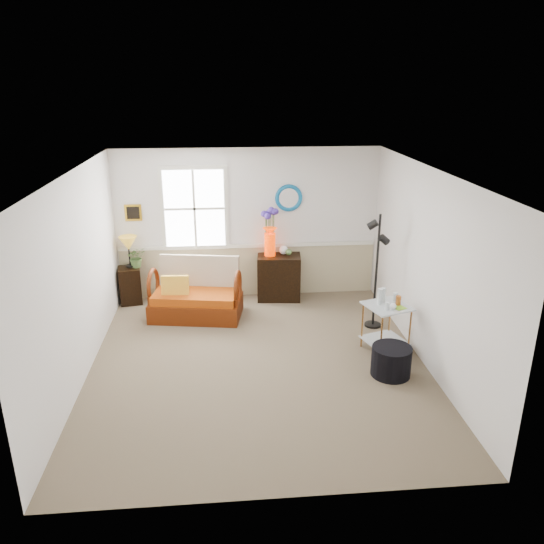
{
  "coord_description": "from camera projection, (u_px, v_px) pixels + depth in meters",
  "views": [
    {
      "loc": [
        -0.39,
        -6.37,
        3.64
      ],
      "look_at": [
        0.21,
        0.26,
        1.22
      ],
      "focal_mm": 35.0,
      "sensor_mm": 36.0,
      "label": 1
    }
  ],
  "objects": [
    {
      "name": "ceiling",
      "position": [
        256.0,
        172.0,
        6.35
      ],
      "size": [
        4.5,
        5.0,
        0.01
      ],
      "primitive_type": "cube",
      "color": "white",
      "rests_on": "walls"
    },
    {
      "name": "walls",
      "position": [
        257.0,
        274.0,
        6.79
      ],
      "size": [
        4.51,
        5.01,
        2.6
      ],
      "color": "silver",
      "rests_on": "floor"
    },
    {
      "name": "table_lamp",
      "position": [
        129.0,
        252.0,
        8.92
      ],
      "size": [
        0.41,
        0.41,
        0.55
      ],
      "primitive_type": null,
      "rotation": [
        0.0,
        0.0,
        0.5
      ],
      "color": "#BC8C25",
      "rests_on": "lamp_stand"
    },
    {
      "name": "side_table",
      "position": [
        386.0,
        328.0,
        7.45
      ],
      "size": [
        0.7,
        0.7,
        0.7
      ],
      "primitive_type": null,
      "rotation": [
        0.0,
        0.0,
        0.32
      ],
      "color": "#B07438",
      "rests_on": "floor"
    },
    {
      "name": "floor",
      "position": [
        258.0,
        363.0,
        7.23
      ],
      "size": [
        4.5,
        5.0,
        0.01
      ],
      "primitive_type": "cube",
      "color": "brown",
      "rests_on": "ground"
    },
    {
      "name": "loveseat",
      "position": [
        196.0,
        289.0,
        8.52
      ],
      "size": [
        1.55,
        1.04,
        0.94
      ],
      "primitive_type": null,
      "rotation": [
        0.0,
        0.0,
        -0.17
      ],
      "color": "#702707",
      "rests_on": "floor"
    },
    {
      "name": "flower_vase",
      "position": [
        270.0,
        232.0,
        9.0
      ],
      "size": [
        0.29,
        0.29,
        0.82
      ],
      "primitive_type": null,
      "rotation": [
        0.0,
        0.0,
        0.21
      ],
      "color": "#F63000",
      "rests_on": "cabinet"
    },
    {
      "name": "chair_rail",
      "position": [
        248.0,
        246.0,
        9.23
      ],
      "size": [
        4.46,
        0.04,
        0.06
      ],
      "primitive_type": "cube",
      "color": "silver",
      "rests_on": "walls"
    },
    {
      "name": "lamp_stand",
      "position": [
        130.0,
        285.0,
        9.1
      ],
      "size": [
        0.42,
        0.42,
        0.64
      ],
      "primitive_type": null,
      "rotation": [
        0.0,
        0.0,
        0.18
      ],
      "color": "black",
      "rests_on": "floor"
    },
    {
      "name": "ottoman",
      "position": [
        391.0,
        361.0,
        6.89
      ],
      "size": [
        0.61,
        0.61,
        0.4
      ],
      "primitive_type": "cylinder",
      "rotation": [
        0.0,
        0.0,
        -0.2
      ],
      "color": "black",
      "rests_on": "floor"
    },
    {
      "name": "mirror",
      "position": [
        289.0,
        198.0,
        9.02
      ],
      "size": [
        0.47,
        0.07,
        0.47
      ],
      "primitive_type": "torus",
      "rotation": [
        1.57,
        0.0,
        0.0
      ],
      "color": "#1782BC",
      "rests_on": "walls"
    },
    {
      "name": "cabinet",
      "position": [
        279.0,
        277.0,
        9.26
      ],
      "size": [
        0.78,
        0.54,
        0.79
      ],
      "primitive_type": null,
      "rotation": [
        0.0,
        0.0,
        -0.09
      ],
      "color": "black",
      "rests_on": "floor"
    },
    {
      "name": "picture",
      "position": [
        133.0,
        213.0,
        8.86
      ],
      "size": [
        0.28,
        0.03,
        0.28
      ],
      "primitive_type": "cube",
      "color": "#B6871D",
      "rests_on": "walls"
    },
    {
      "name": "floor_lamp",
      "position": [
        376.0,
        272.0,
        8.03
      ],
      "size": [
        0.33,
        0.33,
        1.8
      ],
      "primitive_type": null,
      "rotation": [
        0.0,
        0.0,
        -0.3
      ],
      "color": "black",
      "rests_on": "floor"
    },
    {
      "name": "wainscot",
      "position": [
        249.0,
        271.0,
        9.4
      ],
      "size": [
        4.46,
        0.02,
        0.9
      ],
      "primitive_type": "cube",
      "color": "tan",
      "rests_on": "walls"
    },
    {
      "name": "potted_plant",
      "position": [
        137.0,
        259.0,
        8.99
      ],
      "size": [
        0.42,
        0.44,
        0.27
      ],
      "primitive_type": "imported",
      "rotation": [
        0.0,
        0.0,
        0.39
      ],
      "color": "#4B6E37",
      "rests_on": "lamp_stand"
    },
    {
      "name": "tabletop_items",
      "position": [
        391.0,
        297.0,
        7.3
      ],
      "size": [
        0.5,
        0.5,
        0.23
      ],
      "primitive_type": null,
      "rotation": [
        0.0,
        0.0,
        0.4
      ],
      "color": "silver",
      "rests_on": "side_table"
    },
    {
      "name": "window",
      "position": [
        194.0,
        209.0,
        8.92
      ],
      "size": [
        1.14,
        0.06,
        1.44
      ],
      "primitive_type": null,
      "color": "white",
      "rests_on": "walls"
    },
    {
      "name": "throw_pillow",
      "position": [
        175.0,
        289.0,
        8.4
      ],
      "size": [
        0.43,
        0.13,
        0.43
      ],
      "primitive_type": null,
      "rotation": [
        0.0,
        0.0,
        -0.06
      ],
      "color": "orange",
      "rests_on": "loveseat"
    }
  ]
}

